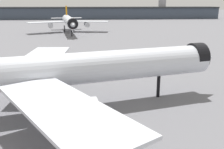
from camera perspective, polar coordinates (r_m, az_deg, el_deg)
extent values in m
plane|color=slate|center=(41.56, -10.38, -8.59)|extent=(900.00, 900.00, 0.00)
cylinder|color=silver|center=(41.56, -8.56, 1.23)|extent=(48.49, 14.31, 5.11)
cone|color=silver|center=(51.49, 18.99, 3.39)|extent=(6.48, 5.99, 5.01)
cylinder|color=black|center=(50.80, 18.11, 3.75)|extent=(3.25, 5.50, 5.16)
cube|color=silver|center=(54.31, -15.03, 3.65)|extent=(10.32, 22.56, 0.41)
cylinder|color=#B7BAC1|center=(52.23, -13.41, 1.38)|extent=(7.19, 4.06, 2.81)
cube|color=silver|center=(28.61, -10.92, -7.16)|extent=(17.36, 22.80, 0.41)
cylinder|color=#B7BAC1|center=(31.81, -9.36, -7.95)|extent=(7.19, 4.06, 2.81)
cylinder|color=black|center=(47.97, 10.19, -2.57)|extent=(0.61, 0.61, 4.09)
cylinder|color=black|center=(45.13, -11.97, -3.87)|extent=(0.61, 0.61, 4.09)
cylinder|color=black|center=(40.15, -11.00, -6.35)|extent=(0.61, 0.61, 4.09)
cylinder|color=silver|center=(144.79, -9.44, 11.54)|extent=(9.34, 44.17, 4.89)
cone|color=silver|center=(122.98, -8.62, 10.81)|extent=(5.31, 5.84, 4.79)
cone|color=silver|center=(166.63, -10.05, 12.07)|extent=(5.27, 6.80, 4.64)
cylinder|color=black|center=(123.92, -8.67, 11.02)|extent=(5.14, 2.69, 4.94)
cube|color=silver|center=(149.62, -4.73, 11.60)|extent=(20.79, 11.02, 0.39)
cylinder|color=#B7BAC1|center=(148.36, -5.57, 10.91)|extent=(3.30, 6.39, 2.69)
cube|color=silver|center=(147.81, -14.39, 11.11)|extent=(20.91, 14.41, 0.39)
cylinder|color=#B7BAC1|center=(146.89, -13.41, 10.51)|extent=(3.30, 6.39, 2.69)
cube|color=orange|center=(162.92, -10.03, 13.36)|extent=(1.02, 5.29, 7.82)
cube|color=silver|center=(164.40, -8.15, 12.27)|extent=(8.26, 4.74, 0.29)
cube|color=silver|center=(163.71, -11.84, 12.08)|extent=(8.26, 4.74, 0.29)
cylinder|color=black|center=(131.26, -8.86, 9.19)|extent=(0.59, 0.59, 3.91)
cylinder|color=black|center=(147.57, -8.42, 9.94)|extent=(0.59, 0.59, 3.91)
cylinder|color=black|center=(147.19, -10.44, 9.84)|extent=(0.59, 0.59, 3.91)
cube|color=#3D4756|center=(258.52, -1.37, 13.33)|extent=(218.33, 32.96, 10.08)
cube|color=#232628|center=(258.32, -1.38, 14.58)|extent=(218.45, 34.98, 1.20)
cylinder|color=#939399|center=(267.08, 10.96, 14.11)|extent=(7.27, 7.27, 19.14)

